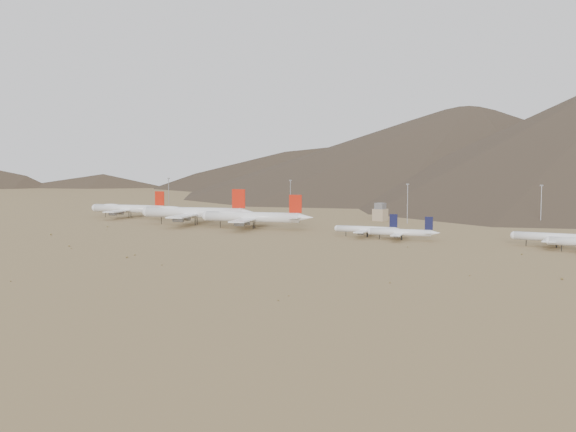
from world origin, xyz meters
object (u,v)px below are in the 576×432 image
Objects in this scene: widebody_east at (253,217)px; control_tower at (380,213)px; widebody_west at (129,209)px; narrowbody_b at (402,232)px; narrowbody_a at (368,229)px; widebody_centre at (195,212)px.

widebody_east is 98.69m from control_tower.
narrowbody_b is (218.15, -13.67, -2.54)m from widebody_west.
control_tower is (156.04, 80.25, -1.26)m from widebody_west.
narrowbody_a is 21.13m from narrowbody_b.
widebody_west is 1.64× the size of narrowbody_a.
widebody_centre is 144.36m from narrowbody_b.
widebody_centre is at bearing 167.00° from narrowbody_a.
widebody_centre is at bearing -131.45° from control_tower.
control_tower is at bearing 47.81° from widebody_east.
widebody_west is at bearing 159.34° from narrowbody_b.
widebody_west is at bearing 149.63° from widebody_centre.
widebody_west is at bearing 154.67° from widebody_east.
widebody_centre is 2.01× the size of narrowbody_b.
narrowbody_b is (99.40, -2.56, -3.08)m from widebody_east.
widebody_centre is (73.84, -12.82, 1.31)m from widebody_west.
widebody_east reaches higher than widebody_west.
widebody_centre is 44.95m from widebody_east.
widebody_centre is 124.19m from control_tower.
widebody_east reaches higher than narrowbody_a.
widebody_east is at bearing -22.12° from widebody_west.
widebody_centre is at bearing 162.59° from narrowbody_b.
control_tower is (-62.11, 93.91, 1.28)m from narrowbody_b.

